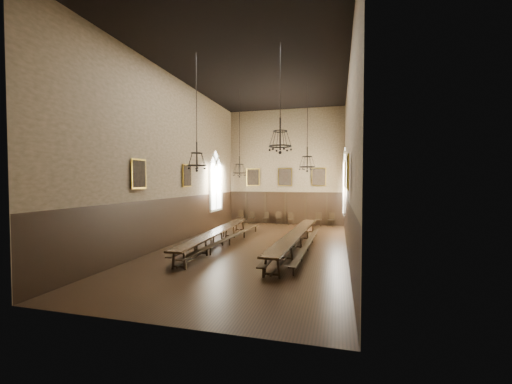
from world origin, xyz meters
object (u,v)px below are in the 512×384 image
at_px(table_right, 296,241).
at_px(chair_2, 266,220).
at_px(bench_right_outer, 308,246).
at_px(chair_6, 318,222).
at_px(bench_left_inner, 230,240).
at_px(chandelier_back_right, 307,161).
at_px(bench_left_outer, 211,239).
at_px(chair_1, 252,220).
at_px(chandelier_back_left, 240,167).
at_px(bench_right_inner, 286,243).
at_px(chair_3, 279,221).
at_px(chair_7, 331,222).
at_px(chair_0, 240,219).
at_px(chandelier_front_left, 197,158).
at_px(chandelier_front_right, 280,140).
at_px(chair_4, 291,221).
at_px(table_left, 218,238).

bearing_deg(table_right, chair_2, 112.29).
relative_size(bench_right_outer, chair_6, 8.96).
relative_size(bench_left_inner, chandelier_back_right, 2.03).
distance_m(bench_left_outer, chair_1, 8.31).
bearing_deg(chair_2, chandelier_back_left, -74.72).
distance_m(bench_right_inner, chair_1, 9.49).
height_order(bench_left_inner, chair_1, chair_1).
distance_m(chair_3, chair_7, 3.98).
bearing_deg(chair_0, chair_6, 7.08).
relative_size(table_right, bench_left_outer, 1.12).
bearing_deg(chandelier_front_left, bench_left_outer, 100.95).
relative_size(chandelier_back_left, chandelier_front_right, 1.21).
bearing_deg(chandelier_front_left, table_right, 34.01).
bearing_deg(chair_3, bench_left_outer, -114.34).
distance_m(chair_2, chandelier_front_right, 12.66).
xyz_separation_m(bench_right_inner, chair_1, (-4.15, 8.53, -0.01)).
bearing_deg(bench_right_inner, chandelier_front_right, -86.26).
bearing_deg(table_right, chandelier_front_right, -96.26).
bearing_deg(chair_4, chair_1, 168.35).
xyz_separation_m(chair_0, chair_3, (3.14, 0.05, -0.01)).
bearing_deg(table_right, table_left, -178.59).
bearing_deg(bench_left_inner, chandelier_back_left, 97.12).
bearing_deg(table_right, bench_left_inner, 179.38).
relative_size(chair_3, chandelier_front_right, 0.23).
bearing_deg(chandelier_front_right, chair_2, 105.79).
distance_m(chair_1, chandelier_back_right, 8.62).
height_order(bench_left_inner, bench_right_outer, bench_left_inner).
bearing_deg(chair_3, chair_7, -11.91).
height_order(table_right, chair_1, chair_1).
bearing_deg(chandelier_back_right, chair_7, 77.77).
bearing_deg(chair_4, bench_left_outer, -122.48).
xyz_separation_m(bench_right_outer, chair_2, (-4.10, 8.76, 0.02)).
relative_size(bench_left_inner, chair_4, 10.57).
bearing_deg(chair_2, bench_right_inner, -51.76).
relative_size(table_right, bench_right_outer, 1.19).
height_order(chair_6, chandelier_front_right, chandelier_front_right).
relative_size(table_left, chandelier_front_left, 2.03).
height_order(bench_left_outer, bench_right_inner, bench_right_inner).
bearing_deg(chandelier_front_right, bench_left_inner, 138.80).
height_order(bench_right_outer, chandelier_front_left, chandelier_front_left).
bearing_deg(chandelier_back_right, chair_3, 115.24).
height_order(chair_3, chair_6, chair_6).
distance_m(table_left, chair_1, 8.56).
xyz_separation_m(table_left, chair_7, (5.62, 8.55, -0.09)).
bearing_deg(table_left, chair_2, 85.89).
relative_size(bench_right_inner, chandelier_back_left, 1.97).
bearing_deg(chair_2, chair_0, -161.22).
distance_m(chair_0, chair_1, 0.99).
height_order(bench_right_inner, chandelier_back_left, chandelier_back_left).
bearing_deg(table_left, chandelier_front_right, -34.90).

